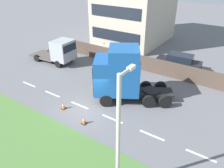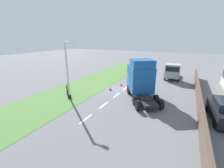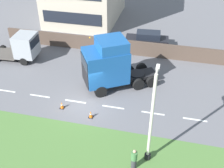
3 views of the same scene
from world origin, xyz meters
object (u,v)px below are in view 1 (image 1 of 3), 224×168
flatbed_truck (61,51)px  lamp_post (119,145)px  parked_car (179,63)px  lorry_cab (120,75)px  traffic_cone_trailing (84,120)px  traffic_cone_lead (63,106)px

flatbed_truck → lamp_post: (-9.91, -13.97, 1.44)m
lamp_post → flatbed_truck: bearing=54.7°
flatbed_truck → parked_car: 13.03m
lorry_cab → parked_car: bearing=-47.4°
lamp_post → traffic_cone_trailing: lamp_post is taller
flatbed_truck → traffic_cone_lead: 9.34m
lorry_cab → flatbed_truck: lorry_cab is taller
lorry_cab → traffic_cone_trailing: size_ratio=11.44×
parked_car → lamp_post: size_ratio=0.72×
traffic_cone_trailing → lorry_cab: bearing=-4.7°
flatbed_truck → lorry_cab: bearing=71.5°
flatbed_truck → traffic_cone_lead: size_ratio=9.86×
parked_car → traffic_cone_lead: bearing=151.0°
traffic_cone_lead → traffic_cone_trailing: size_ratio=1.00×
lamp_post → traffic_cone_lead: lamp_post is taller
flatbed_truck → traffic_cone_trailing: bearing=50.2°
parked_car → traffic_cone_lead: parked_car is taller
flatbed_truck → parked_car: bearing=111.4°
lamp_post → traffic_cone_lead: bearing=64.6°
flatbed_truck → traffic_cone_trailing: flatbed_truck is taller
traffic_cone_lead → traffic_cone_trailing: 2.62m
lorry_cab → flatbed_truck: 9.98m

